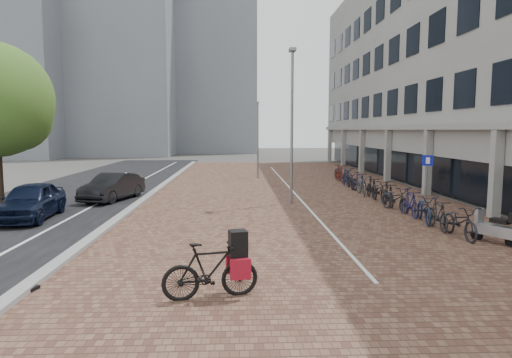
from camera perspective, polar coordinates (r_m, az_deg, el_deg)
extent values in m
plane|color=#474442|center=(12.60, 1.15, -8.88)|extent=(140.00, 140.00, 0.00)
cube|color=brown|center=(24.51, 4.09, -1.45)|extent=(14.50, 42.00, 0.04)
cube|color=black|center=(25.72, -21.07, -1.51)|extent=(8.00, 50.00, 0.03)
cube|color=gray|center=(24.74, -12.48, -1.38)|extent=(0.35, 42.00, 0.14)
cube|color=white|center=(25.15, -16.75, -1.48)|extent=(0.12, 44.00, 0.00)
cube|color=white|center=(24.53, 4.55, -1.39)|extent=(0.10, 30.00, 0.00)
cube|color=#989893|center=(31.75, 24.22, 15.16)|extent=(8.00, 40.00, 13.00)
cube|color=black|center=(30.03, 17.82, 2.91)|extent=(0.15, 38.00, 3.20)
cube|color=#989893|center=(29.92, 17.57, 6.27)|extent=(1.60, 38.00, 0.30)
cube|color=#989893|center=(18.82, 28.14, 0.67)|extent=(0.35, 0.35, 3.40)
cube|color=#989893|center=(24.17, 20.93, 2.07)|extent=(0.35, 0.35, 3.40)
cube|color=#989893|center=(29.76, 16.37, 2.93)|extent=(0.35, 0.35, 3.40)
cube|color=#989893|center=(35.49, 13.26, 3.51)|extent=(0.35, 0.35, 3.40)
cube|color=#989893|center=(41.29, 11.02, 3.92)|extent=(0.35, 0.35, 3.40)
cube|color=#989893|center=(47.14, 9.33, 4.23)|extent=(0.35, 0.35, 3.40)
cube|color=gray|center=(63.33, -17.08, 17.55)|extent=(14.00, 12.00, 32.00)
cube|color=gray|center=(67.92, -5.27, 14.44)|extent=(12.00, 10.00, 26.00)
cube|color=gray|center=(60.11, -27.86, 11.94)|extent=(10.00, 10.00, 20.00)
imported|color=black|center=(18.51, -26.66, -2.51)|extent=(1.90, 4.12, 1.37)
imported|color=black|center=(22.07, -17.71, -0.95)|extent=(2.36, 4.10, 1.28)
imported|color=black|center=(8.93, -5.79, -11.51)|extent=(1.96, 0.92, 1.13)
cube|color=black|center=(8.79, -5.83, -8.34)|extent=(0.40, 0.38, 0.51)
cube|color=maroon|center=(8.93, -7.23, -11.14)|extent=(0.41, 0.19, 0.40)
cube|color=maroon|center=(8.91, -4.36, -11.16)|extent=(0.41, 0.19, 0.40)
cylinder|color=slate|center=(20.98, 20.80, -0.40)|extent=(0.07, 0.07, 2.01)
cube|color=#0C15A2|center=(20.87, 20.93, 2.21)|extent=(0.43, 0.22, 0.46)
cylinder|color=slate|center=(19.80, 4.56, 6.41)|extent=(0.12, 0.12, 6.70)
cylinder|color=gray|center=(30.38, 0.21, 4.86)|extent=(0.12, 0.12, 5.11)
sphere|color=#3E6322|center=(21.83, -28.21, 7.02)|extent=(3.01, 3.01, 3.01)
imported|color=black|center=(15.03, 24.47, -4.94)|extent=(0.72, 1.98, 1.04)
imported|color=black|center=(15.97, 22.07, -4.17)|extent=(0.62, 1.78, 1.05)
imported|color=#17223F|center=(17.03, 20.58, -3.52)|extent=(1.04, 2.06, 1.04)
imported|color=#16173D|center=(18.04, 18.92, -2.90)|extent=(0.53, 1.76, 1.05)
imported|color=black|center=(19.06, 17.28, -2.39)|extent=(1.10, 2.07, 1.04)
imported|color=black|center=(20.16, 16.42, -1.88)|extent=(0.64, 1.78, 1.05)
imported|color=black|center=(21.24, 15.37, -1.47)|extent=(0.71, 1.98, 1.04)
imported|color=black|center=(22.33, 14.48, -1.06)|extent=(0.54, 1.76, 1.05)
imported|color=#53504C|center=(23.38, 13.29, -0.73)|extent=(0.89, 2.03, 1.04)
imported|color=#131434|center=(24.52, 12.95, -0.38)|extent=(0.77, 1.80, 1.05)
imported|color=black|center=(25.59, 11.97, -0.10)|extent=(0.87, 2.03, 1.04)
imported|color=#161F3C|center=(26.70, 11.38, 0.18)|extent=(0.50, 1.75, 1.05)
imported|color=black|center=(27.89, 11.45, 0.42)|extent=(0.79, 2.01, 1.04)
imported|color=#541B16|center=(28.96, 10.55, 0.66)|extent=(0.60, 1.77, 1.05)
imported|color=black|center=(30.11, 10.39, 0.87)|extent=(0.71, 1.98, 1.04)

